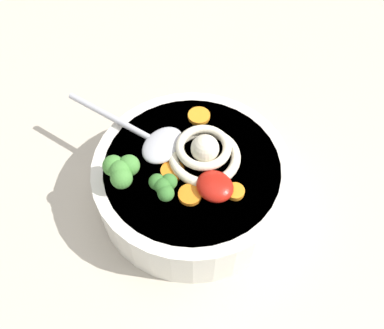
% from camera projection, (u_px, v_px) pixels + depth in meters
% --- Properties ---
extents(table_slab, '(1.26, 1.26, 0.04)m').
position_uv_depth(table_slab, '(192.00, 175.00, 0.57)').
color(table_slab, '#BCB29E').
rests_on(table_slab, ground).
extents(soup_bowl, '(0.24, 0.24, 0.07)m').
position_uv_depth(soup_bowl, '(192.00, 180.00, 0.50)').
color(soup_bowl, silver).
rests_on(soup_bowl, table_slab).
extents(noodle_pile, '(0.09, 0.09, 0.04)m').
position_uv_depth(noodle_pile, '(204.00, 152.00, 0.47)').
color(noodle_pile, beige).
rests_on(noodle_pile, soup_bowl).
extents(soup_spoon, '(0.18, 0.07, 0.02)m').
position_uv_depth(soup_spoon, '(154.00, 140.00, 0.49)').
color(soup_spoon, '#B7B7BC').
rests_on(soup_spoon, soup_bowl).
extents(chili_sauce_dollop, '(0.04, 0.04, 0.02)m').
position_uv_depth(chili_sauce_dollop, '(215.00, 186.00, 0.45)').
color(chili_sauce_dollop, '#B2190F').
rests_on(chili_sauce_dollop, soup_bowl).
extents(broccoli_floret_center, '(0.05, 0.04, 0.04)m').
position_uv_depth(broccoli_floret_center, '(122.00, 171.00, 0.44)').
color(broccoli_floret_center, '#7A9E60').
rests_on(broccoli_floret_center, soup_bowl).
extents(broccoli_floret_left, '(0.04, 0.03, 0.03)m').
position_uv_depth(broccoli_floret_left, '(164.00, 186.00, 0.44)').
color(broccoli_floret_left, '#7A9E60').
rests_on(broccoli_floret_left, soup_bowl).
extents(carrot_slice_extra_a, '(0.03, 0.03, 0.00)m').
position_uv_depth(carrot_slice_extra_a, '(172.00, 171.00, 0.47)').
color(carrot_slice_extra_a, orange).
rests_on(carrot_slice_extra_a, soup_bowl).
extents(carrot_slice_beside_noodles, '(0.03, 0.03, 0.01)m').
position_uv_depth(carrot_slice_beside_noodles, '(199.00, 116.00, 0.52)').
color(carrot_slice_beside_noodles, orange).
rests_on(carrot_slice_beside_noodles, soup_bowl).
extents(carrot_slice_front, '(0.03, 0.03, 0.01)m').
position_uv_depth(carrot_slice_front, '(190.00, 195.00, 0.45)').
color(carrot_slice_front, orange).
rests_on(carrot_slice_front, soup_bowl).
extents(carrot_slice_near_spoon, '(0.02, 0.02, 0.01)m').
position_uv_depth(carrot_slice_near_spoon, '(235.00, 192.00, 0.45)').
color(carrot_slice_near_spoon, orange).
rests_on(carrot_slice_near_spoon, soup_bowl).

